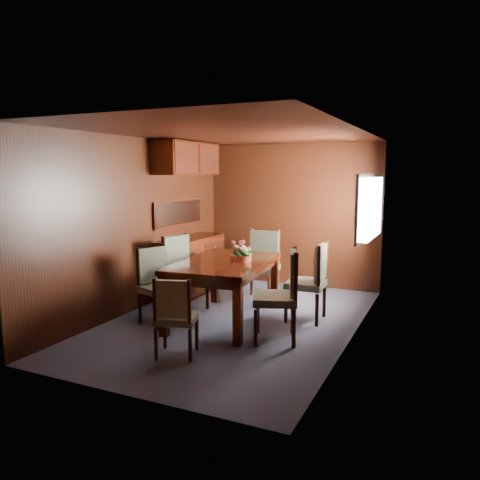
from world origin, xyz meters
The scene contains 11 objects.
ground centered at (0.00, 0.00, 0.00)m, with size 4.50×4.50×0.00m, color #3B3E50.
room_shell centered at (-0.10, 0.33, 1.63)m, with size 3.06×4.52×2.41m.
sideboard centered at (-1.25, 1.00, 0.45)m, with size 0.48×1.40×0.90m, color black.
dining_table centered at (-0.14, -0.04, 0.68)m, with size 1.21×1.79×0.80m.
chair_left_near centered at (-0.89, -0.44, 0.55)m, with size 0.58×0.59×0.98m.
chair_left_far centered at (-0.94, 0.21, 0.59)m, with size 0.60×0.61×1.05m.
chair_right_near centered at (0.79, -0.42, 0.59)m, with size 0.63×0.64×1.07m.
chair_right_far centered at (0.88, 0.45, 0.57)m, with size 0.49×0.51×1.03m.
chair_head centered at (-0.06, -1.35, 0.48)m, with size 0.51×0.50×0.86m.
chair_foot centered at (-0.11, 1.17, 0.58)m, with size 0.52×0.50×1.05m.
flower_centerpiece centered at (0.05, 0.05, 0.94)m, with size 0.29×0.29×0.29m.
Camera 1 is at (2.50, -5.32, 1.92)m, focal length 35.00 mm.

